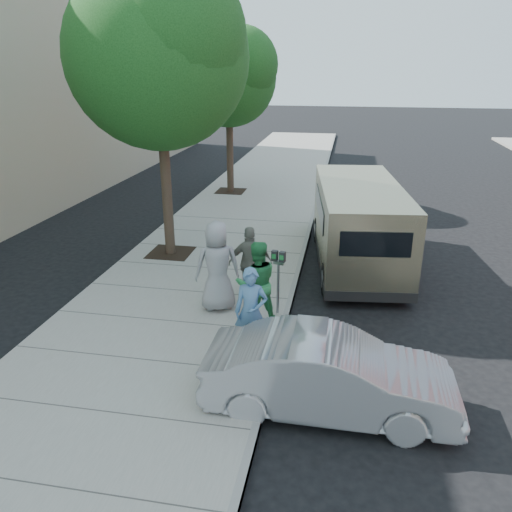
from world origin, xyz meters
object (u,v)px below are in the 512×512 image
sedan (330,375)px  person_officer (251,311)px  parking_meter (278,269)px  person_striped_polo (250,263)px  tree_near (159,50)px  person_green_shirt (257,283)px  van (357,222)px  person_gray_shirt (217,266)px  tree_far (230,73)px

sedan → person_officer: (-1.50, 1.26, 0.34)m
parking_meter → person_striped_polo: 1.03m
parking_meter → sedan: 3.19m
person_striped_polo → parking_meter: bearing=123.6°
tree_near → person_green_shirt: bearing=-49.2°
van → person_gray_shirt: size_ratio=3.13×
van → parking_meter: bearing=-121.3°
tree_far → sedan: bearing=-70.8°
van → person_officer: size_ratio=3.74×
tree_far → person_green_shirt: bearing=-74.4°
tree_far → sedan: size_ratio=1.63×
van → person_green_shirt: 4.60m
person_gray_shirt → sedan: bearing=111.2°
tree_near → van: (5.17, 0.50, -4.35)m
parking_meter → person_striped_polo: person_striped_polo is taller
tree_near → parking_meter: 6.41m
person_green_shirt → person_officer: bearing=72.7°
tree_near → person_striped_polo: tree_near is taller
sedan → person_green_shirt: size_ratio=2.22×
parking_meter → person_officer: (-0.27, -1.64, -0.20)m
person_gray_shirt → van: bearing=-149.6°
person_officer → person_gray_shirt: size_ratio=0.84×
sedan → person_striped_polo: bearing=28.6°
parking_meter → person_gray_shirt: size_ratio=0.71×
tree_far → person_gray_shirt: (2.18, -10.74, -3.73)m
sedan → person_officer: bearing=50.0°
person_gray_shirt → person_striped_polo: person_gray_shirt is taller
tree_far → person_green_shirt: (3.13, -11.22, -3.84)m
tree_far → tree_near: bearing=-90.0°
sedan → person_striped_polo: person_striped_polo is taller
person_green_shirt → tree_far: bearing=-96.9°
van → person_green_shirt: size_ratio=3.51×
sedan → person_green_shirt: bearing=33.6°
person_gray_shirt → tree_near: bearing=-75.5°
tree_near → sedan: size_ratio=1.89×
tree_near → person_striped_polo: (2.77, -2.43, -4.55)m
tree_far → sedan: tree_far is taller
tree_near → person_green_shirt: (3.13, -3.62, -4.50)m
tree_near → person_officer: bearing=-55.9°
van → person_gray_shirt: 4.71m
tree_near → person_green_shirt: size_ratio=4.20×
tree_far → person_officer: tree_far is taller
sedan → person_gray_shirt: (-2.55, 2.89, 0.50)m
tree_far → person_striped_polo: (2.77, -10.03, -3.88)m
parking_meter → van: (1.66, 3.63, 0.01)m
tree_far → person_striped_polo: tree_far is taller
tree_near → person_striped_polo: bearing=-41.3°
person_officer → person_gray_shirt: bearing=119.1°
van → person_gray_shirt: (-2.99, -3.64, -0.05)m
tree_near → sedan: bearing=-51.9°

